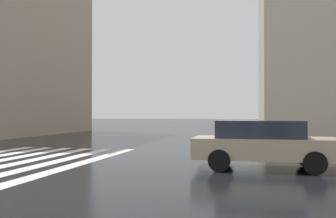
{
  "coord_description": "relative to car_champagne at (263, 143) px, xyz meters",
  "views": [
    {
      "loc": [
        -6.0,
        -5.7,
        1.61
      ],
      "look_at": [
        7.67,
        -2.68,
        1.78
      ],
      "focal_mm": 41.05,
      "sensor_mm": 36.0,
      "label": 1
    }
  ],
  "objects": [
    {
      "name": "car_champagne",
      "position": [
        0.0,
        0.0,
        0.0
      ],
      "size": [
        1.85,
        4.1,
        1.41
      ],
      "color": "tan",
      "rests_on": "ground_plane"
    }
  ]
}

